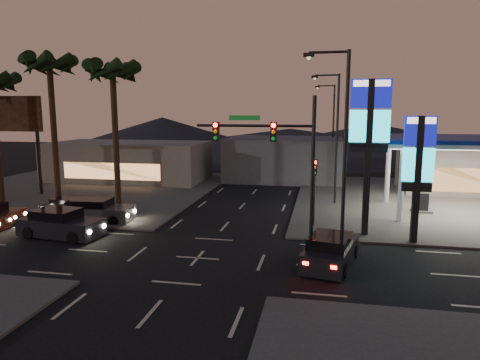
% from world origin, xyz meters
% --- Properties ---
extents(ground, '(140.00, 140.00, 0.00)m').
position_xyz_m(ground, '(0.00, 0.00, 0.00)').
color(ground, black).
rests_on(ground, ground).
extents(corner_lot_ne, '(24.00, 24.00, 0.12)m').
position_xyz_m(corner_lot_ne, '(16.00, 16.00, 0.06)').
color(corner_lot_ne, '#47443F').
rests_on(corner_lot_ne, ground).
extents(corner_lot_nw, '(24.00, 24.00, 0.12)m').
position_xyz_m(corner_lot_nw, '(-16.00, 16.00, 0.06)').
color(corner_lot_nw, '#47443F').
rests_on(corner_lot_nw, ground).
extents(gas_station, '(12.20, 8.20, 5.47)m').
position_xyz_m(gas_station, '(16.00, 12.00, 5.08)').
color(gas_station, silver).
rests_on(gas_station, ground).
extents(convenience_store, '(10.00, 6.00, 4.00)m').
position_xyz_m(convenience_store, '(18.00, 21.00, 2.00)').
color(convenience_store, '#726B5B').
rests_on(convenience_store, ground).
extents(pylon_sign_tall, '(2.20, 0.35, 9.00)m').
position_xyz_m(pylon_sign_tall, '(8.50, 5.50, 6.39)').
color(pylon_sign_tall, black).
rests_on(pylon_sign_tall, ground).
extents(pylon_sign_short, '(1.60, 0.35, 7.00)m').
position_xyz_m(pylon_sign_short, '(11.00, 4.50, 4.66)').
color(pylon_sign_short, black).
rests_on(pylon_sign_short, ground).
extents(traffic_signal_mast, '(6.10, 0.39, 8.00)m').
position_xyz_m(traffic_signal_mast, '(3.76, 1.99, 5.23)').
color(traffic_signal_mast, black).
rests_on(traffic_signal_mast, ground).
extents(pedestal_signal, '(0.32, 0.39, 4.30)m').
position_xyz_m(pedestal_signal, '(5.50, 6.98, 2.92)').
color(pedestal_signal, black).
rests_on(pedestal_signal, ground).
extents(streetlight_near, '(2.14, 0.25, 10.00)m').
position_xyz_m(streetlight_near, '(6.79, 1.00, 5.72)').
color(streetlight_near, black).
rests_on(streetlight_near, ground).
extents(streetlight_mid, '(2.14, 0.25, 10.00)m').
position_xyz_m(streetlight_mid, '(6.79, 14.00, 5.72)').
color(streetlight_mid, black).
rests_on(streetlight_mid, ground).
extents(streetlight_far, '(2.14, 0.25, 10.00)m').
position_xyz_m(streetlight_far, '(6.79, 28.00, 5.72)').
color(streetlight_far, black).
rests_on(streetlight_far, ground).
extents(palm_a, '(4.41, 4.41, 10.86)m').
position_xyz_m(palm_a, '(-9.00, 9.50, 9.43)').
color(palm_a, black).
rests_on(palm_a, ground).
extents(palm_b, '(4.41, 4.41, 11.46)m').
position_xyz_m(palm_b, '(-14.00, 9.50, 9.97)').
color(palm_b, black).
rests_on(palm_b, ground).
extents(billboard, '(6.00, 0.30, 8.50)m').
position_xyz_m(billboard, '(-20.50, 13.00, 6.33)').
color(billboard, black).
rests_on(billboard, ground).
extents(building_far_west, '(16.00, 8.00, 4.00)m').
position_xyz_m(building_far_west, '(-14.00, 22.00, 2.00)').
color(building_far_west, '#726B5B').
rests_on(building_far_west, ground).
extents(building_far_mid, '(12.00, 9.00, 4.40)m').
position_xyz_m(building_far_mid, '(2.00, 26.00, 2.20)').
color(building_far_mid, '#4C4C51').
rests_on(building_far_mid, ground).
extents(hill_left, '(40.00, 40.00, 6.00)m').
position_xyz_m(hill_left, '(-25.00, 60.00, 3.00)').
color(hill_left, black).
rests_on(hill_left, ground).
extents(hill_right, '(50.00, 50.00, 5.00)m').
position_xyz_m(hill_right, '(15.00, 60.00, 2.50)').
color(hill_right, black).
rests_on(hill_right, ground).
extents(hill_center, '(60.00, 60.00, 4.00)m').
position_xyz_m(hill_center, '(0.00, 60.00, 2.00)').
color(hill_center, black).
rests_on(hill_center, ground).
extents(car_lane_a_front, '(5.11, 2.59, 1.61)m').
position_xyz_m(car_lane_a_front, '(-8.87, 2.04, 0.75)').
color(car_lane_a_front, black).
rests_on(car_lane_a_front, ground).
extents(car_lane_b_front, '(4.84, 2.29, 1.54)m').
position_xyz_m(car_lane_b_front, '(-8.55, 5.52, 0.71)').
color(car_lane_b_front, '#58585A').
rests_on(car_lane_b_front, ground).
extents(car_lane_b_mid, '(4.54, 1.96, 1.47)m').
position_xyz_m(car_lane_b_mid, '(-10.39, 5.94, 0.68)').
color(car_lane_b_mid, black).
rests_on(car_lane_b_mid, ground).
extents(suv_station, '(2.88, 4.81, 1.51)m').
position_xyz_m(suv_station, '(6.48, 0.31, 0.70)').
color(suv_station, black).
rests_on(suv_station, ground).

